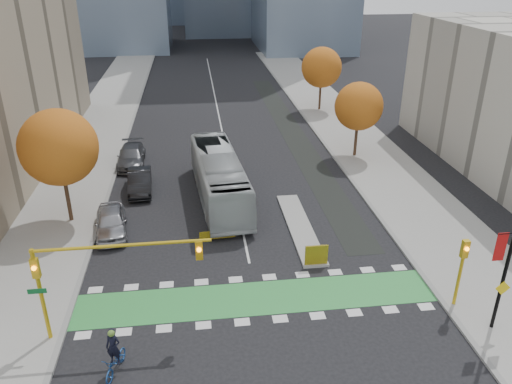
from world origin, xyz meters
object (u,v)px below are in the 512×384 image
object	(u,v)px
hazard_board	(316,255)
cyclist	(115,358)
banner_lamppost	(510,251)
traffic_signal_east	(462,263)
tree_east_near	(359,106)
tree_west	(59,147)
bus	(219,177)
traffic_signal_west	(93,267)
parked_car_c	(131,156)
tree_east_far	(322,67)
parked_car_b	(140,182)
parked_car_a	(111,222)

from	to	relation	value
hazard_board	cyclist	size ratio (longest dim) A/B	0.59
hazard_board	banner_lamppost	bearing A→B (deg)	-41.79
hazard_board	traffic_signal_east	bearing A→B (deg)	-35.92
hazard_board	tree_east_near	size ratio (longest dim) A/B	0.20
tree_west	traffic_signal_east	size ratio (longest dim) A/B	2.01
banner_lamppost	cyclist	xyz separation A→B (m)	(-18.50, -0.57, -3.82)
bus	tree_west	bearing A→B (deg)	-172.31
hazard_board	bus	world-z (taller)	bus
traffic_signal_east	bus	xyz separation A→B (m)	(-11.76, 14.89, -0.89)
traffic_signal_east	banner_lamppost	distance (m)	2.92
hazard_board	cyclist	distance (m)	13.19
traffic_signal_east	hazard_board	bearing A→B (deg)	144.08
banner_lamppost	bus	size ratio (longest dim) A/B	0.62
hazard_board	cyclist	world-z (taller)	cyclist
traffic_signal_west	bus	distance (m)	16.46
banner_lamppost	parked_car_c	xyz separation A→B (m)	(-20.28, 25.01, -3.78)
tree_east_far	traffic_signal_west	world-z (taller)	tree_east_far
tree_east_near	tree_east_far	world-z (taller)	tree_east_far
bus	parked_car_c	xyz separation A→B (m)	(-7.52, 8.13, -1.02)
traffic_signal_west	cyclist	distance (m)	4.23
tree_east_near	traffic_signal_east	distance (m)	22.66
banner_lamppost	tree_west	bearing A→B (deg)	148.32
banner_lamppost	parked_car_b	xyz separation A→B (m)	(-19.02, 19.12, -3.77)
bus	parked_car_a	xyz separation A→B (m)	(-7.64, -4.44, -0.99)
hazard_board	tree_west	world-z (taller)	tree_west
banner_lamppost	traffic_signal_west	bearing A→B (deg)	174.14
banner_lamppost	bus	world-z (taller)	banner_lamppost
traffic_signal_east	bus	size ratio (longest dim) A/B	0.31
tree_east_near	traffic_signal_east	xyz separation A→B (m)	(-1.50, -22.51, -2.13)
tree_east_far	parked_car_a	size ratio (longest dim) A/B	1.52
traffic_signal_west	cyclist	world-z (taller)	traffic_signal_west
parked_car_a	tree_east_near	bearing A→B (deg)	22.43
traffic_signal_east	bus	world-z (taller)	traffic_signal_east
tree_east_near	parked_car_c	world-z (taller)	tree_east_near
tree_west	tree_east_near	world-z (taller)	tree_west
parked_car_a	parked_car_b	world-z (taller)	parked_car_a
bus	parked_car_b	xyz separation A→B (m)	(-6.26, 2.23, -1.01)
traffic_signal_west	parked_car_a	xyz separation A→B (m)	(-0.97, 10.45, -3.18)
banner_lamppost	parked_car_a	bearing A→B (deg)	148.63
parked_car_b	parked_car_c	xyz separation A→B (m)	(-1.25, 5.89, -0.01)
traffic_signal_west	traffic_signal_east	xyz separation A→B (m)	(18.43, 0.00, -1.30)
tree_east_near	parked_car_b	size ratio (longest dim) A/B	1.39
cyclist	parked_car_a	world-z (taller)	cyclist
cyclist	parked_car_b	bearing A→B (deg)	107.68
hazard_board	parked_car_c	size ratio (longest dim) A/B	0.25
banner_lamppost	parked_car_b	world-z (taller)	banner_lamppost
bus	cyclist	bearing A→B (deg)	-113.01
parked_car_b	traffic_signal_west	bearing A→B (deg)	-95.00
banner_lamppost	cyclist	distance (m)	18.90
tree_east_near	cyclist	size ratio (longest dim) A/B	2.98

